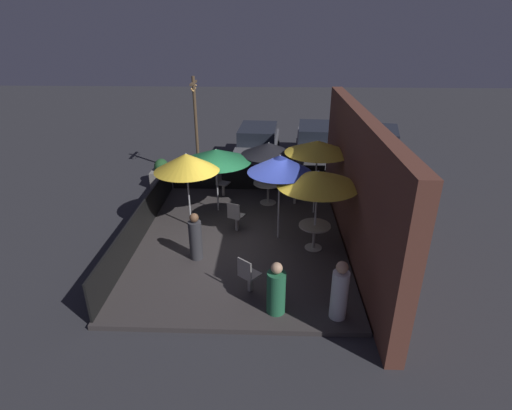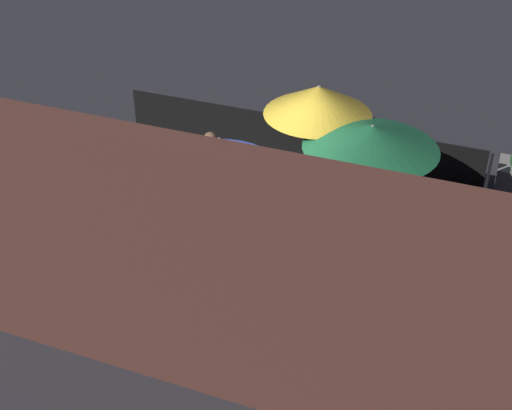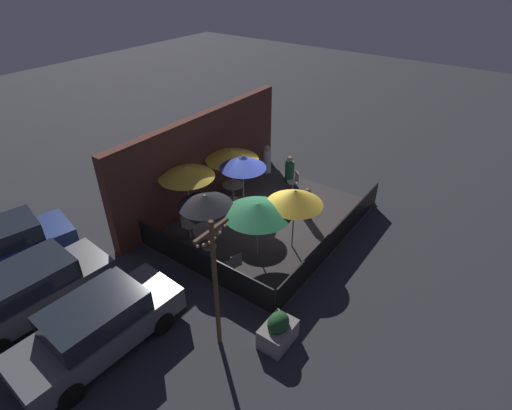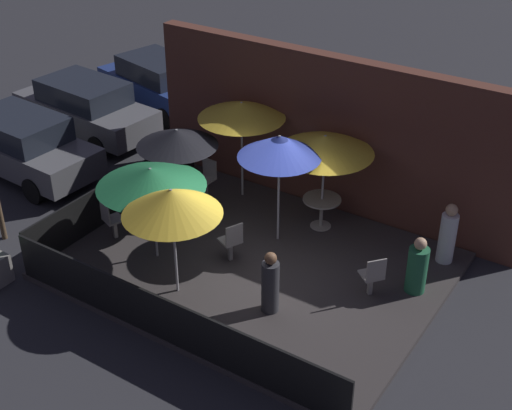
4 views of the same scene
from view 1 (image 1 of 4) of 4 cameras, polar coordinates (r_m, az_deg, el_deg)
The scene contains 25 objects.
ground_plane at distance 11.55m, azimuth -2.14°, elevation -5.28°, with size 60.00×60.00×0.00m, color #2D2D33.
patio_deck at distance 11.52m, azimuth -2.14°, elevation -5.02°, with size 7.49×5.77×0.12m.
building_wall at distance 10.97m, azimuth 14.17°, elevation 2.99°, with size 9.09×0.36×3.70m.
fence_front at distance 11.81m, azimuth -16.07°, elevation -2.33°, with size 7.29×0.05×0.95m.
fence_side_left at distance 14.64m, azimuth -1.16°, elevation 4.01°, with size 0.05×5.57×0.95m.
patio_umbrella_0 at distance 10.24m, azimuth 8.85°, elevation 3.78°, with size 2.11×2.11×2.24m.
patio_umbrella_1 at distance 13.02m, azimuth 1.83°, elevation 8.06°, with size 1.81×1.81×2.12m.
patio_umbrella_2 at distance 12.53m, azimuth -5.74°, elevation 7.05°, with size 2.21×2.21×2.08m.
patio_umbrella_3 at distance 12.35m, azimuth 8.81°, elevation 8.21°, with size 2.01×2.01×2.40m.
patio_umbrella_4 at distance 11.57m, azimuth -9.93°, elevation 6.03°, with size 1.88×1.88×2.28m.
patio_umbrella_5 at distance 10.61m, azimuth 3.43°, elevation 5.89°, with size 1.74×1.74×2.48m.
dining_table_0 at distance 10.85m, azimuth 8.35°, elevation -3.52°, with size 0.85×0.85×0.71m.
dining_table_1 at distance 13.45m, azimuth 1.75°, elevation 2.66°, with size 1.00×1.00×0.75m.
patio_chair_0 at distance 9.09m, azimuth -1.16°, elevation -9.83°, with size 0.56×0.56×0.91m.
patio_chair_1 at distance 11.64m, azimuth -2.93°, elevation -1.51°, with size 0.53×0.53×0.93m.
patio_chair_2 at distance 14.15m, azimuth -4.94°, elevation 3.29°, with size 0.51×0.51×0.92m.
patio_chair_3 at distance 13.49m, azimuth 5.89°, elevation 2.21°, with size 0.41×0.41×0.94m.
patron_0 at distance 8.52m, azimuth 11.85°, elevation -12.11°, with size 0.49×0.49×1.35m.
patron_1 at distance 8.54m, azimuth 2.90°, elevation -12.10°, with size 0.47×0.47×1.21m.
patron_2 at distance 10.40m, azimuth -8.64°, elevation -4.70°, with size 0.36×0.36×1.29m.
planter_box at distance 15.83m, azimuth -13.27°, elevation 4.38°, with size 1.02×0.71×1.03m.
light_post at distance 15.89m, azimuth -8.58°, elevation 11.49°, with size 1.10×0.12×3.95m.
parked_car_0 at distance 17.86m, azimuth 0.27°, elevation 8.71°, with size 4.43×1.98×1.62m.
parked_car_1 at distance 18.31m, azimuth 8.57°, elevation 8.84°, with size 4.47×2.06×1.62m.
parked_car_2 at distance 18.31m, azimuth 16.91°, elevation 8.04°, with size 4.41×2.59×1.62m.
Camera 1 is at (9.97, 0.79, 5.77)m, focal length 28.00 mm.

